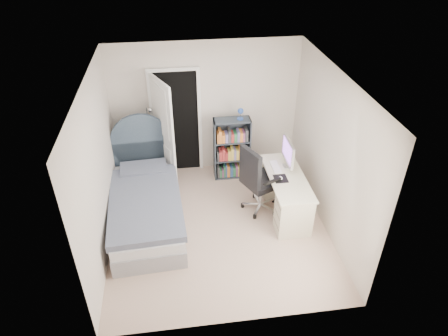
{
  "coord_description": "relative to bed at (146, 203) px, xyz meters",
  "views": [
    {
      "loc": [
        -0.58,
        -4.86,
        4.36
      ],
      "look_at": [
        0.1,
        0.1,
        1.06
      ],
      "focal_mm": 32.0,
      "sensor_mm": 36.0,
      "label": 1
    }
  ],
  "objects": [
    {
      "name": "desk",
      "position": [
        2.29,
        -0.1,
        0.07
      ],
      "size": [
        0.58,
        1.45,
        1.19
      ],
      "color": "beige",
      "rests_on": "ground"
    },
    {
      "name": "room_shell",
      "position": [
        1.14,
        -0.36,
        0.93
      ],
      "size": [
        3.5,
        3.7,
        2.6
      ],
      "color": "tan",
      "rests_on": "ground"
    },
    {
      "name": "door",
      "position": [
        0.44,
        1.18,
        0.71
      ],
      "size": [
        0.92,
        0.77,
        2.06
      ],
      "color": "black",
      "rests_on": "ground"
    },
    {
      "name": "office_chair",
      "position": [
        1.82,
        -0.02,
        0.35
      ],
      "size": [
        0.71,
        0.72,
        1.22
      ],
      "color": "silver",
      "rests_on": "ground"
    },
    {
      "name": "nightstand",
      "position": [
        0.11,
        1.27,
        0.03
      ],
      "size": [
        0.36,
        0.36,
        0.54
      ],
      "color": "tan",
      "rests_on": "ground"
    },
    {
      "name": "bed",
      "position": [
        0.0,
        0.0,
        0.0
      ],
      "size": [
        1.2,
        2.35,
        1.42
      ],
      "color": "gray",
      "rests_on": "ground"
    },
    {
      "name": "bookcase",
      "position": [
        1.58,
        1.07,
        0.22
      ],
      "size": [
        0.66,
        0.28,
        1.41
      ],
      "color": "#323A44",
      "rests_on": "ground"
    },
    {
      "name": "floor_lamp",
      "position": [
        0.11,
        1.24,
        0.27
      ],
      "size": [
        0.21,
        0.21,
        1.44
      ],
      "color": "silver",
      "rests_on": "ground"
    }
  ]
}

